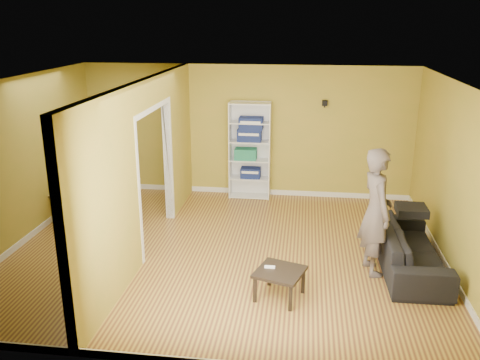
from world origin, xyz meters
The scene contains 16 objects.
room_shell centered at (0.00, 0.00, 1.30)m, with size 6.50×6.50×6.50m.
partition centered at (-1.20, 0.00, 1.30)m, with size 0.22×5.50×2.60m, color gold, non-canonical shape.
wall_speaker centered at (1.50, 2.69, 1.90)m, with size 0.10×0.10×0.10m, color black.
sofa centered at (2.70, -0.18, 0.40)m, with size 0.89×2.08×0.79m, color #2C2B34.
person centered at (2.16, -0.36, 1.06)m, with size 0.60×0.77×2.11m, color slate.
bookshelf centered at (0.09, 2.60, 0.96)m, with size 0.80×0.35×1.91m.
paper_box_navy_a centered at (0.11, 2.56, 0.50)m, with size 0.39×0.25×0.20m, color #1E244C.
paper_box_teal centered at (0.01, 2.56, 0.89)m, with size 0.42×0.28×0.22m, color #155648.
paper_box_navy_b centered at (0.08, 2.56, 1.27)m, with size 0.46×0.30×0.24m, color navy.
paper_box_navy_c centered at (0.11, 2.56, 1.50)m, with size 0.46×0.30×0.23m, color navy.
coffee_table centered at (0.90, -1.25, 0.32)m, with size 0.57×0.57×0.38m.
game_controller centered at (0.77, -1.20, 0.39)m, with size 0.14×0.04×0.03m, color white.
dining_table centered at (-2.37, 0.96, 0.65)m, with size 1.17×0.78×0.73m.
chair_left centered at (-3.15, 0.96, 0.50)m, with size 0.46×0.46×1.00m, color tan, non-canonical shape.
chair_near centered at (-2.34, 0.30, 0.52)m, with size 0.48×0.48×1.04m, color tan, non-canonical shape.
chair_far centered at (-2.24, 1.61, 0.48)m, with size 0.44×0.44×0.97m, color tan, non-canonical shape.
Camera 1 is at (1.15, -7.06, 3.44)m, focal length 38.00 mm.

